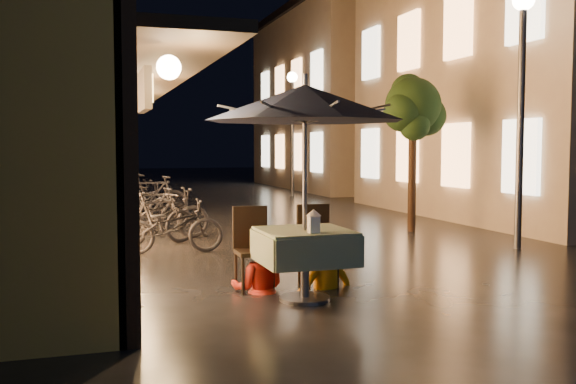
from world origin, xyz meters
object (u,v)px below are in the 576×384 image
object	(u,v)px
cafe_table	(305,247)
person_yellow	(323,226)
streetlamp_near	(522,71)
bicycle_0	(172,227)
person_orange	(259,233)
table_lantern	(314,220)
patio_umbrella	(305,103)

from	to	relation	value
cafe_table	person_yellow	distance (m)	0.71
streetlamp_near	bicycle_0	world-z (taller)	streetlamp_near
cafe_table	bicycle_0	distance (m)	3.70
person_orange	person_yellow	world-z (taller)	person_yellow
streetlamp_near	person_yellow	size ratio (longest dim) A/B	2.87
table_lantern	bicycle_0	size ratio (longest dim) A/B	0.15
streetlamp_near	person_yellow	bearing A→B (deg)	-156.87
cafe_table	bicycle_0	world-z (taller)	bicycle_0
table_lantern	person_orange	distance (m)	0.98
patio_umbrella	table_lantern	size ratio (longest dim) A/B	9.84
cafe_table	person_yellow	size ratio (longest dim) A/B	0.67
table_lantern	person_orange	world-z (taller)	person_orange
cafe_table	bicycle_0	bearing A→B (deg)	105.32
streetlamp_near	person_yellow	xyz separation A→B (m)	(-4.11, -1.76, -2.18)
streetlamp_near	person_orange	size ratio (longest dim) A/B	3.13
person_yellow	bicycle_0	world-z (taller)	person_yellow
cafe_table	patio_umbrella	bearing A→B (deg)	14.04
bicycle_0	person_orange	bearing A→B (deg)	-166.38
cafe_table	person_orange	distance (m)	0.70
table_lantern	bicycle_0	bearing A→B (deg)	104.24
patio_umbrella	person_orange	bearing A→B (deg)	121.20
streetlamp_near	patio_umbrella	bearing A→B (deg)	-153.00
streetlamp_near	bicycle_0	distance (m)	6.17
person_orange	table_lantern	bearing A→B (deg)	127.89
table_lantern	person_orange	bearing A→B (deg)	112.32
table_lantern	cafe_table	bearing A→B (deg)	90.00
patio_umbrella	bicycle_0	xyz separation A→B (m)	(-0.98, 3.57, -1.72)
person_yellow	person_orange	bearing A→B (deg)	-17.97
table_lantern	person_yellow	distance (m)	0.95
streetlamp_near	patio_umbrella	world-z (taller)	streetlamp_near
patio_umbrella	bicycle_0	bearing A→B (deg)	105.32
person_yellow	bicycle_0	distance (m)	3.34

